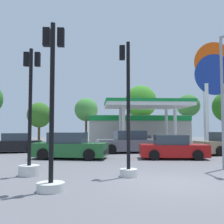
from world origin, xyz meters
name	(u,v)px	position (x,y,z in m)	size (l,w,h in m)	color
ground_plane	(172,183)	(0.00, 0.00, 0.00)	(90.00, 90.00, 0.00)	slate
gas_station	(138,127)	(2.75, 23.83, 2.01)	(12.13, 12.04, 4.68)	#ADA89E
station_pole_sign	(215,79)	(11.17, 20.43, 7.51)	(4.76, 0.56, 11.83)	white
car_0	(128,143)	(-0.14, 10.90, 0.75)	(4.82, 2.55, 1.65)	black
car_2	(70,147)	(-4.13, 7.28, 0.72)	(4.70, 2.68, 1.58)	black
car_3	(14,144)	(-8.75, 11.60, 0.66)	(4.37, 2.58, 1.47)	black
car_6	(173,148)	(2.06, 6.79, 0.65)	(4.15, 2.15, 1.43)	black
traffic_signal_0	(128,131)	(-1.35, 1.21, 1.72)	(0.67, 0.69, 5.22)	silver
traffic_signal_1	(52,131)	(-3.89, -0.95, 1.77)	(0.82, 0.82, 5.03)	silver
traffic_signal_3	(30,138)	(-5.16, 1.66, 1.48)	(0.80, 0.80, 5.01)	silver
tree_1	(39,115)	(-10.24, 27.41, 3.61)	(3.26, 3.26, 5.33)	brown
tree_2	(86,110)	(-3.85, 26.44, 4.30)	(3.10, 3.10, 5.88)	brown
tree_3	(141,102)	(3.90, 28.49, 5.61)	(4.54, 4.54, 7.97)	brown
tree_4	(188,106)	(10.10, 26.33, 4.87)	(3.16, 3.16, 6.43)	brown
corner_streetlamp	(224,86)	(3.18, 2.48, 3.72)	(0.24, 1.48, 6.09)	gray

